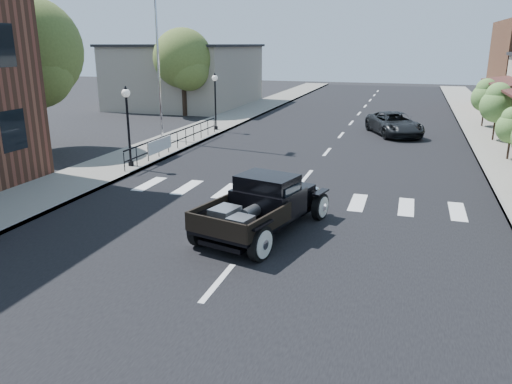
% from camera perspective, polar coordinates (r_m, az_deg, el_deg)
% --- Properties ---
extents(ground, '(120.00, 120.00, 0.00)m').
position_cam_1_polar(ground, '(14.20, 0.08, -5.15)').
color(ground, black).
rests_on(ground, ground).
extents(road, '(14.00, 80.00, 0.02)m').
position_cam_1_polar(road, '(28.36, 9.13, 5.73)').
color(road, black).
rests_on(road, ground).
extents(road_markings, '(12.00, 60.00, 0.06)m').
position_cam_1_polar(road_markings, '(23.53, 7.32, 3.55)').
color(road_markings, silver).
rests_on(road_markings, ground).
extents(sidewalk_left, '(3.00, 80.00, 0.15)m').
position_cam_1_polar(sidewalk_left, '(30.70, -6.86, 6.77)').
color(sidewalk_left, gray).
rests_on(sidewalk_left, ground).
extents(sidewalk_right, '(3.00, 80.00, 0.15)m').
position_cam_1_polar(sidewalk_right, '(28.46, 26.35, 4.38)').
color(sidewalk_right, gray).
rests_on(sidewalk_right, ground).
extents(low_building_left, '(10.00, 12.00, 5.00)m').
position_cam_1_polar(low_building_left, '(44.87, -7.87, 12.94)').
color(low_building_left, '#9F9485').
rests_on(low_building_left, ground).
extents(railing, '(0.08, 10.00, 1.00)m').
position_cam_1_polar(railing, '(25.64, -8.98, 6.05)').
color(railing, black).
rests_on(railing, sidewalk_left).
extents(banner, '(0.04, 2.20, 0.60)m').
position_cam_1_polar(banner, '(23.90, -10.88, 4.69)').
color(banner, silver).
rests_on(banner, sidewalk_left).
extents(lamp_post_b, '(0.36, 0.36, 3.42)m').
position_cam_1_polar(lamp_post_b, '(22.13, -14.39, 7.25)').
color(lamp_post_b, black).
rests_on(lamp_post_b, sidewalk_left).
extents(lamp_post_c, '(0.36, 0.36, 3.42)m').
position_cam_1_polar(lamp_post_c, '(31.01, -4.67, 10.26)').
color(lamp_post_c, black).
rests_on(lamp_post_c, sidewalk_left).
extents(flagpole, '(0.12, 0.12, 11.88)m').
position_cam_1_polar(flagpole, '(27.88, -11.31, 18.01)').
color(flagpole, silver).
rests_on(flagpole, sidewalk_left).
extents(big_tree_near, '(5.11, 5.11, 7.51)m').
position_cam_1_polar(big_tree_near, '(27.33, -24.24, 12.04)').
color(big_tree_near, '#4D5F29').
rests_on(big_tree_near, ground).
extents(big_tree_far, '(4.36, 4.36, 6.40)m').
position_cam_1_polar(big_tree_far, '(38.34, -8.29, 13.36)').
color(big_tree_far, '#4D5F29').
rests_on(big_tree_far, ground).
extents(small_tree_c, '(1.38, 1.38, 2.31)m').
position_cam_1_polar(small_tree_c, '(25.63, 27.10, 5.91)').
color(small_tree_c, '#4E7A38').
rests_on(small_tree_c, sidewalk_right).
extents(small_tree_d, '(1.80, 1.80, 3.01)m').
position_cam_1_polar(small_tree_d, '(30.41, 25.75, 8.17)').
color(small_tree_d, '#4E7A38').
rests_on(small_tree_d, sidewalk_right).
extents(small_tree_e, '(1.74, 1.74, 2.90)m').
position_cam_1_polar(small_tree_e, '(35.39, 24.66, 9.19)').
color(small_tree_e, '#4E7A38').
rests_on(small_tree_e, sidewalk_right).
extents(hotrod_pickup, '(3.47, 5.36, 1.71)m').
position_cam_1_polar(hotrod_pickup, '(14.22, 0.84, -1.44)').
color(hotrod_pickup, black).
rests_on(hotrod_pickup, ground).
extents(second_car, '(3.95, 5.32, 1.34)m').
position_cam_1_polar(second_car, '(30.96, 15.52, 7.49)').
color(second_car, black).
rests_on(second_car, ground).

